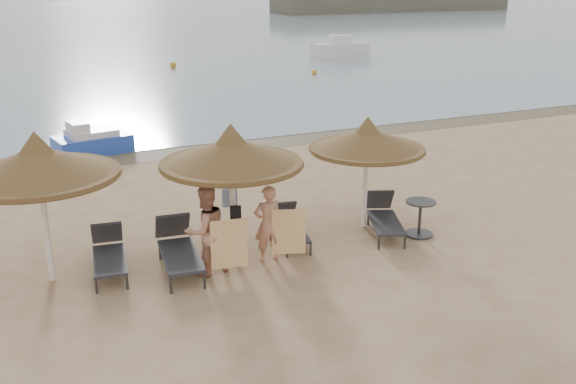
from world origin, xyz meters
name	(u,v)px	position (x,y,z in m)	size (l,w,h in m)	color
ground	(268,266)	(0.00, 0.00, 0.00)	(160.00, 160.00, 0.00)	tan
sea	(30,21)	(0.00, 80.00, 0.01)	(200.00, 140.00, 0.03)	gray
wet_sand_strip	(159,154)	(0.00, 9.40, 0.00)	(200.00, 1.60, 0.01)	brown
palapa_left	(38,163)	(-4.04, 1.17, 2.35)	(2.98, 2.98, 2.95)	white
palapa_center	(231,153)	(-0.49, 0.65, 2.29)	(2.90, 2.90, 2.87)	white
palapa_right	(367,140)	(2.89, 1.10, 2.09)	(2.65, 2.65, 2.63)	white
lounger_far_left	(109,252)	(-2.94, 1.19, 0.37)	(0.84, 1.92, 0.83)	#313133
lounger_near_left	(178,247)	(-1.65, 0.76, 0.42)	(0.93, 2.17, 0.94)	#313133
lounger_near_right	(289,226)	(0.95, 1.09, 0.34)	(0.87, 1.77, 0.76)	#313133
lounger_far_right	(384,216)	(3.15, 0.66, 0.38)	(1.27, 1.98, 0.84)	#313133
side_table	(420,219)	(3.77, 0.13, 0.38)	(0.68, 0.68, 0.82)	#313133
person_left	(206,224)	(-1.21, 0.22, 1.05)	(0.97, 0.63, 2.11)	tan
person_right	(268,218)	(0.12, 0.27, 0.95)	(0.87, 0.57, 1.90)	tan
towel_left	(229,244)	(-0.86, -0.13, 0.70)	(0.72, 0.13, 1.01)	orange
towel_right	(289,232)	(0.47, 0.02, 0.67)	(0.66, 0.25, 0.97)	orange
bag_patterned	(230,197)	(-0.49, 0.83, 1.29)	(0.33, 0.18, 0.39)	silver
bag_dark	(236,213)	(-0.49, 0.49, 1.06)	(0.23, 0.12, 0.31)	black
pedal_boat	(91,141)	(-1.98, 10.49, 0.41)	(2.58, 1.80, 1.10)	#264BB7
buoy_mid	(173,65)	(5.68, 29.45, 0.20)	(0.41, 0.41, 0.41)	gold
buoy_right	(314,72)	(12.57, 23.22, 0.16)	(0.32, 0.32, 0.32)	gold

